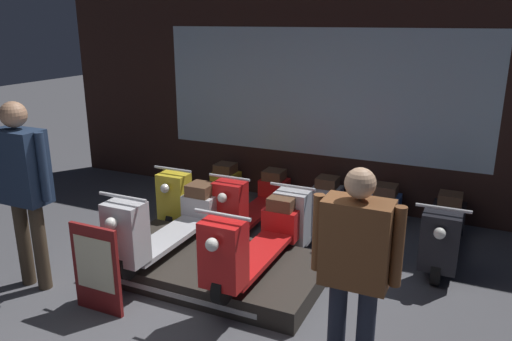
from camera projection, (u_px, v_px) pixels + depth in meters
name	position (u px, v px, depth m)	size (l,w,h in m)	color
ground_plane	(181.00, 336.00, 4.12)	(30.00, 30.00, 0.00)	#4C4C51
shop_wall_back	(319.00, 89.00, 6.69)	(8.18, 0.09, 3.20)	#331E19
display_platform	(212.00, 267.00, 5.04)	(2.22, 1.21, 0.21)	#2D2823
scooter_display_left	(166.00, 223.00, 5.08)	(0.51, 1.72, 0.81)	black
scooter_display_right	(255.00, 240.00, 4.68)	(0.51, 1.72, 0.81)	black
scooter_backrow_0	(201.00, 192.00, 6.61)	(0.51, 1.72, 0.81)	black
scooter_backrow_1	(253.00, 200.00, 6.30)	(0.51, 1.72, 0.81)	black
scooter_backrow_2	(310.00, 210.00, 6.00)	(0.51, 1.72, 0.81)	black
scooter_backrow_3	(373.00, 220.00, 5.69)	(0.51, 1.72, 0.81)	black
scooter_backrow_4	(444.00, 231.00, 5.39)	(0.51, 1.72, 0.81)	black
person_left_browsing	(23.00, 179.00, 4.58)	(0.64, 0.27, 1.81)	#473828
person_right_browsing	(355.00, 259.00, 3.38)	(0.62, 0.26, 1.59)	#232838
price_sign_board	(96.00, 269.00, 4.35)	(0.50, 0.04, 0.82)	maroon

